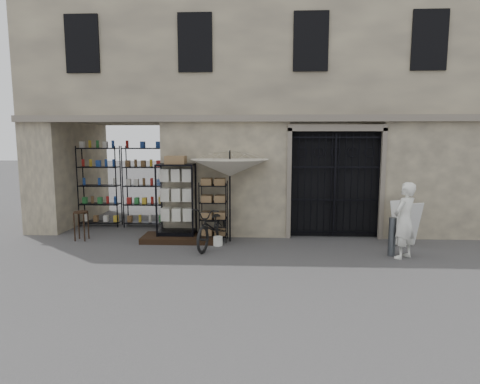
{
  "coord_description": "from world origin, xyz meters",
  "views": [
    {
      "loc": [
        -0.34,
        -8.82,
        2.72
      ],
      "look_at": [
        -0.8,
        1.4,
        1.35
      ],
      "focal_mm": 30.0,
      "sensor_mm": 36.0,
      "label": 1
    }
  ],
  "objects_px": {
    "display_cabinet": "(176,203)",
    "bicycle": "(213,246)",
    "market_umbrella": "(230,163)",
    "steel_bollard": "(392,237)",
    "wooden_stool": "(81,225)",
    "wire_rack": "(214,212)",
    "shopkeeper": "(402,258)",
    "easel_sign": "(406,223)",
    "white_bucket": "(218,241)"
  },
  "relations": [
    {
      "from": "display_cabinet",
      "to": "bicycle",
      "type": "height_order",
      "value": "display_cabinet"
    },
    {
      "from": "white_bucket",
      "to": "shopkeeper",
      "type": "relative_size",
      "value": 0.14
    },
    {
      "from": "shopkeeper",
      "to": "display_cabinet",
      "type": "bearing_deg",
      "value": -54.08
    },
    {
      "from": "wire_rack",
      "to": "shopkeeper",
      "type": "distance_m",
      "value": 4.77
    },
    {
      "from": "display_cabinet",
      "to": "bicycle",
      "type": "relative_size",
      "value": 1.04
    },
    {
      "from": "market_umbrella",
      "to": "steel_bollard",
      "type": "distance_m",
      "value": 4.34
    },
    {
      "from": "display_cabinet",
      "to": "market_umbrella",
      "type": "xyz_separation_m",
      "value": [
        1.45,
        -0.1,
        1.08
      ]
    },
    {
      "from": "steel_bollard",
      "to": "display_cabinet",
      "type": "bearing_deg",
      "value": 166.63
    },
    {
      "from": "wire_rack",
      "to": "wooden_stool",
      "type": "height_order",
      "value": "wire_rack"
    },
    {
      "from": "wooden_stool",
      "to": "bicycle",
      "type": "bearing_deg",
      "value": -7.55
    },
    {
      "from": "display_cabinet",
      "to": "wooden_stool",
      "type": "distance_m",
      "value": 2.62
    },
    {
      "from": "wire_rack",
      "to": "bicycle",
      "type": "bearing_deg",
      "value": -96.67
    },
    {
      "from": "bicycle",
      "to": "wooden_stool",
      "type": "distance_m",
      "value": 3.66
    },
    {
      "from": "white_bucket",
      "to": "bicycle",
      "type": "distance_m",
      "value": 0.19
    },
    {
      "from": "market_umbrella",
      "to": "bicycle",
      "type": "xyz_separation_m",
      "value": [
        -0.4,
        -0.53,
        -2.08
      ]
    },
    {
      "from": "market_umbrella",
      "to": "display_cabinet",
      "type": "bearing_deg",
      "value": 175.85
    },
    {
      "from": "market_umbrella",
      "to": "steel_bollard",
      "type": "relative_size",
      "value": 3.19
    },
    {
      "from": "market_umbrella",
      "to": "white_bucket",
      "type": "xyz_separation_m",
      "value": [
        -0.28,
        -0.44,
        -1.97
      ]
    },
    {
      "from": "wooden_stool",
      "to": "shopkeeper",
      "type": "relative_size",
      "value": 0.45
    },
    {
      "from": "wooden_stool",
      "to": "wire_rack",
      "type": "bearing_deg",
      "value": 1.66
    },
    {
      "from": "wooden_stool",
      "to": "easel_sign",
      "type": "bearing_deg",
      "value": -1.1
    },
    {
      "from": "white_bucket",
      "to": "wire_rack",
      "type": "bearing_deg",
      "value": 108.22
    },
    {
      "from": "bicycle",
      "to": "display_cabinet",
      "type": "bearing_deg",
      "value": 162.34
    },
    {
      "from": "wooden_stool",
      "to": "shopkeeper",
      "type": "distance_m",
      "value": 8.17
    },
    {
      "from": "market_umbrella",
      "to": "easel_sign",
      "type": "height_order",
      "value": "market_umbrella"
    },
    {
      "from": "bicycle",
      "to": "shopkeeper",
      "type": "height_order",
      "value": "bicycle"
    },
    {
      "from": "wire_rack",
      "to": "easel_sign",
      "type": "relative_size",
      "value": 1.43
    },
    {
      "from": "shopkeeper",
      "to": "wire_rack",
      "type": "bearing_deg",
      "value": -56.47
    },
    {
      "from": "wooden_stool",
      "to": "shopkeeper",
      "type": "bearing_deg",
      "value": -8.94
    },
    {
      "from": "wire_rack",
      "to": "steel_bollard",
      "type": "relative_size",
      "value": 1.75
    },
    {
      "from": "wire_rack",
      "to": "white_bucket",
      "type": "xyz_separation_m",
      "value": [
        0.16,
        -0.49,
        -0.66
      ]
    },
    {
      "from": "steel_bollard",
      "to": "easel_sign",
      "type": "bearing_deg",
      "value": 55.6
    },
    {
      "from": "wire_rack",
      "to": "steel_bollard",
      "type": "height_order",
      "value": "wire_rack"
    },
    {
      "from": "market_umbrella",
      "to": "white_bucket",
      "type": "bearing_deg",
      "value": -122.25
    },
    {
      "from": "wooden_stool",
      "to": "steel_bollard",
      "type": "height_order",
      "value": "steel_bollard"
    },
    {
      "from": "shopkeeper",
      "to": "easel_sign",
      "type": "distance_m",
      "value": 1.32
    },
    {
      "from": "wire_rack",
      "to": "white_bucket",
      "type": "bearing_deg",
      "value": -82.82
    },
    {
      "from": "wooden_stool",
      "to": "shopkeeper",
      "type": "xyz_separation_m",
      "value": [
        8.06,
        -1.27,
        -0.41
      ]
    },
    {
      "from": "market_umbrella",
      "to": "bicycle",
      "type": "distance_m",
      "value": 2.19
    },
    {
      "from": "market_umbrella",
      "to": "white_bucket",
      "type": "height_order",
      "value": "market_umbrella"
    },
    {
      "from": "market_umbrella",
      "to": "bicycle",
      "type": "bearing_deg",
      "value": -126.54
    },
    {
      "from": "display_cabinet",
      "to": "wooden_stool",
      "type": "relative_size",
      "value": 2.62
    },
    {
      "from": "white_bucket",
      "to": "steel_bollard",
      "type": "height_order",
      "value": "steel_bollard"
    },
    {
      "from": "display_cabinet",
      "to": "bicycle",
      "type": "xyz_separation_m",
      "value": [
        1.05,
        -0.64,
        -1.0
      ]
    },
    {
      "from": "market_umbrella",
      "to": "bicycle",
      "type": "relative_size",
      "value": 1.46
    },
    {
      "from": "display_cabinet",
      "to": "shopkeeper",
      "type": "relative_size",
      "value": 1.18
    },
    {
      "from": "white_bucket",
      "to": "market_umbrella",
      "type": "bearing_deg",
      "value": 57.75
    },
    {
      "from": "wooden_stool",
      "to": "steel_bollard",
      "type": "bearing_deg",
      "value": -7.96
    },
    {
      "from": "wire_rack",
      "to": "market_umbrella",
      "type": "distance_m",
      "value": 1.38
    },
    {
      "from": "steel_bollard",
      "to": "shopkeeper",
      "type": "distance_m",
      "value": 0.53
    }
  ]
}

